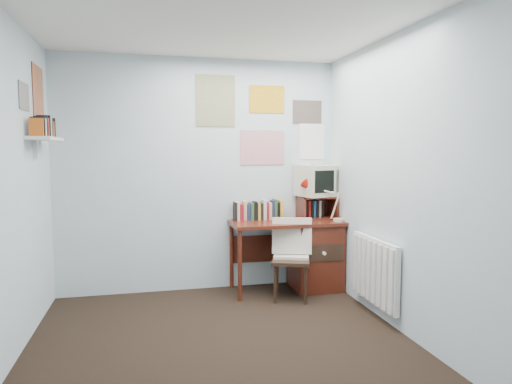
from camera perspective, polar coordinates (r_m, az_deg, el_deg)
ground at (r=3.56m, az=-3.54°, el=-20.04°), size 3.50×3.50×0.00m
back_wall at (r=4.96m, az=-7.07°, el=2.07°), size 3.00×0.02×2.50m
right_wall at (r=3.78m, az=19.33°, el=0.85°), size 0.02×3.50×2.50m
ceiling at (r=3.37m, az=-3.80°, el=22.14°), size 3.00×3.50×0.02m
desk at (r=5.08m, az=6.74°, el=-7.47°), size 1.20×0.55×0.76m
desk_chair at (r=4.70m, az=4.40°, el=-8.57°), size 0.52×0.51×0.80m
desk_lamp at (r=4.96m, az=10.29°, el=-1.31°), size 0.29×0.25×0.40m
tv_riser at (r=5.14m, az=7.61°, el=-1.90°), size 0.40×0.30×0.25m
crt_tv at (r=5.14m, az=7.67°, el=1.60°), size 0.49×0.47×0.38m
book_row at (r=5.02m, az=0.60°, el=-2.20°), size 0.60×0.14×0.22m
radiator at (r=4.37m, az=14.61°, el=-9.52°), size 0.09×0.80×0.60m
wall_shelf at (r=4.36m, az=-24.85°, el=6.07°), size 0.20×0.62×0.24m
posters_back at (r=5.08m, az=0.82°, el=8.95°), size 1.20×0.01×0.90m
posters_left at (r=4.41m, az=-26.26°, el=10.95°), size 0.01×0.70×0.60m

